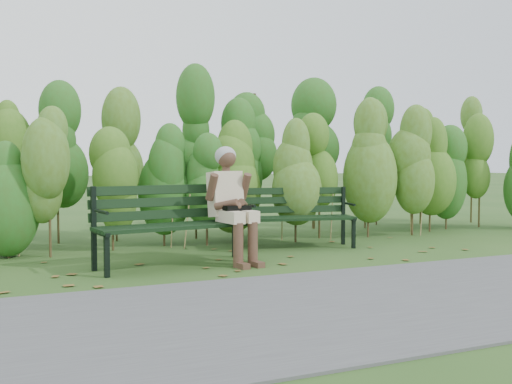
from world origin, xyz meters
name	(u,v)px	position (x,y,z in m)	size (l,w,h in m)	color
ground	(268,259)	(0.00, 0.00, 0.00)	(80.00, 80.00, 0.00)	#294C1B
footpath	(385,300)	(0.00, -2.20, 0.01)	(60.00, 2.50, 0.01)	#474749
hedge_band	(213,151)	(0.00, 1.86, 1.26)	(11.04, 1.67, 2.42)	#47381E
leaf_litter	(272,267)	(-0.18, -0.47, 0.00)	(5.88, 2.18, 0.01)	brown
bench_left	(173,218)	(-1.09, 0.07, 0.51)	(1.78, 0.79, 0.86)	black
bench_right	(292,212)	(0.68, 0.74, 0.46)	(1.61, 0.79, 0.77)	black
seated_woman	(231,197)	(-0.46, -0.02, 0.72)	(0.53, 0.78, 1.28)	beige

